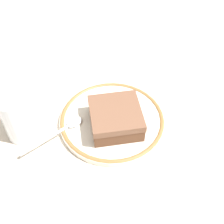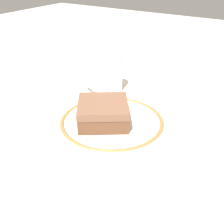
{
  "view_description": "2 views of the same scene",
  "coord_description": "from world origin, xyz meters",
  "views": [
    {
      "loc": [
        -0.17,
        0.34,
        0.46
      ],
      "look_at": [
        -0.01,
        -0.01,
        0.03
      ],
      "focal_mm": 47.14,
      "sensor_mm": 36.0,
      "label": 1
    },
    {
      "loc": [
        -0.41,
        -0.27,
        0.3
      ],
      "look_at": [
        -0.01,
        -0.01,
        0.03
      ],
      "focal_mm": 45.0,
      "sensor_mm": 36.0,
      "label": 2
    }
  ],
  "objects": [
    {
      "name": "sugar_packet",
      "position": [
        0.16,
        -0.1,
        0.0
      ],
      "size": [
        0.06,
        0.04,
        0.01
      ],
      "primitive_type": "cube",
      "rotation": [
        0.0,
        0.0,
        2.84
      ],
      "color": "white",
      "rests_on": "placemat"
    },
    {
      "name": "cup",
      "position": [
        0.14,
        0.09,
        0.04
      ],
      "size": [
        0.06,
        0.06,
        0.1
      ],
      "color": "silver",
      "rests_on": "placemat"
    },
    {
      "name": "spoon",
      "position": [
        0.06,
        0.06,
        0.02
      ],
      "size": [
        0.07,
        0.13,
        0.01
      ],
      "color": "silver",
      "rests_on": "plate"
    },
    {
      "name": "plate",
      "position": [
        -0.01,
        -0.01,
        0.01
      ],
      "size": [
        0.21,
        0.21,
        0.01
      ],
      "color": "silver",
      "rests_on": "placemat"
    },
    {
      "name": "ground_plane",
      "position": [
        0.0,
        0.0,
        0.0
      ],
      "size": [
        2.4,
        2.4,
        0.0
      ],
      "primitive_type": "plane",
      "color": "#B7B2A8"
    },
    {
      "name": "placemat",
      "position": [
        0.0,
        0.0,
        0.0
      ],
      "size": [
        0.51,
        0.41,
        0.0
      ],
      "primitive_type": "cube",
      "color": "beige",
      "rests_on": "ground_plane"
    },
    {
      "name": "cake_slice",
      "position": [
        -0.02,
        0.01,
        0.03
      ],
      "size": [
        0.13,
        0.13,
        0.04
      ],
      "color": "brown",
      "rests_on": "plate"
    },
    {
      "name": "napkin",
      "position": [
        -0.16,
        -0.06,
        0.0
      ],
      "size": [
        0.15,
        0.15,
        0.0
      ],
      "primitive_type": "cube",
      "rotation": [
        0.0,
        0.0,
        1.92
      ],
      "color": "white",
      "rests_on": "placemat"
    }
  ]
}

